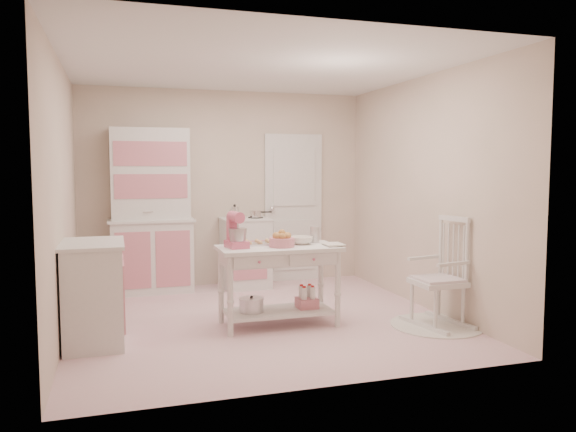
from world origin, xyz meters
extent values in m
plane|color=#CA7E8D|center=(0.00, 0.00, 0.00)|extent=(3.80, 3.80, 0.00)
cube|color=white|center=(0.00, 0.00, 2.60)|extent=(3.80, 3.80, 0.04)
cube|color=beige|center=(0.00, 1.90, 1.30)|extent=(3.80, 0.04, 2.60)
cube|color=beige|center=(0.00, -1.90, 1.30)|extent=(3.80, 0.04, 2.60)
cube|color=beige|center=(-1.90, 0.00, 1.30)|extent=(0.04, 3.80, 2.60)
cube|color=beige|center=(1.90, 0.00, 1.30)|extent=(0.04, 3.80, 2.60)
cube|color=silver|center=(0.95, 1.87, 1.02)|extent=(0.82, 0.05, 2.04)
cube|color=silver|center=(-1.00, 1.66, 1.04)|extent=(1.06, 0.50, 2.08)
cube|color=silver|center=(0.20, 1.61, 0.46)|extent=(0.62, 0.57, 0.92)
cube|color=silver|center=(-1.63, -0.32, 0.46)|extent=(0.54, 0.84, 0.92)
cylinder|color=white|center=(1.63, -0.75, 0.01)|extent=(0.92, 0.92, 0.01)
cube|color=silver|center=(1.63, -0.75, 0.55)|extent=(0.61, 0.80, 1.10)
cube|color=silver|center=(0.12, -0.26, 0.40)|extent=(1.20, 0.60, 0.80)
cube|color=#D55A7A|center=(-0.30, -0.24, 0.97)|extent=(0.24, 0.31, 0.34)
cube|color=silver|center=(-0.03, -0.08, 0.81)|extent=(0.34, 0.24, 0.02)
cylinder|color=#D07887|center=(0.14, -0.31, 0.85)|extent=(0.25, 0.25, 0.09)
imported|color=white|center=(0.38, -0.18, 0.84)|extent=(0.25, 0.25, 0.08)
cylinder|color=silver|center=(0.56, -0.10, 0.89)|extent=(0.10, 0.10, 0.17)
imported|color=white|center=(0.57, -0.38, 0.81)|extent=(0.19, 0.25, 0.02)
camera|label=1|loc=(-1.42, -5.58, 1.59)|focal=35.00mm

